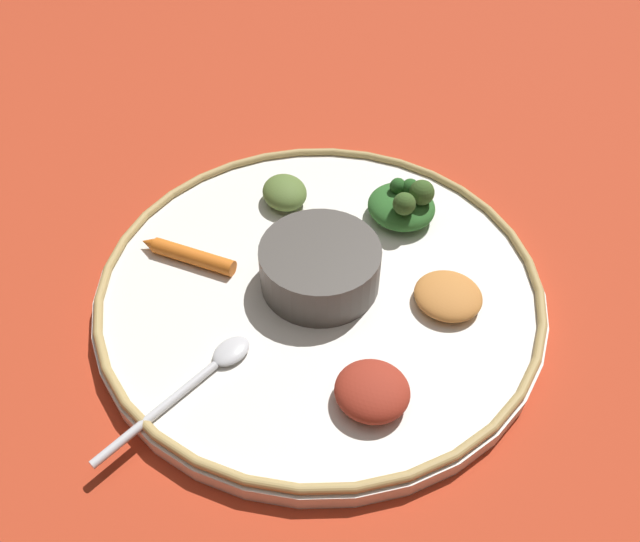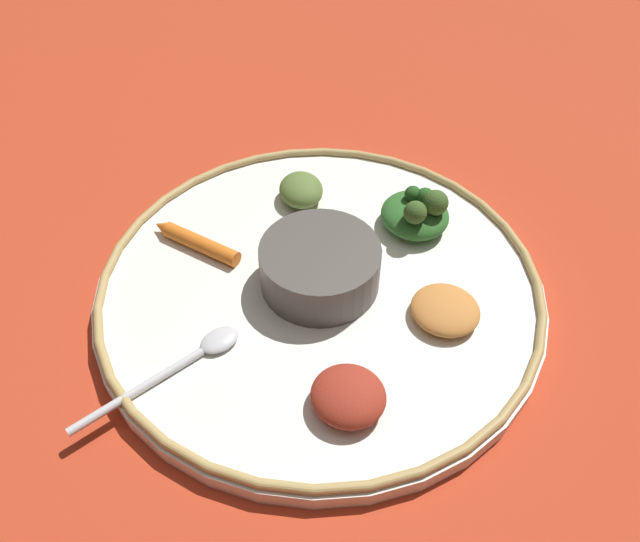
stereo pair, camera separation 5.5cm
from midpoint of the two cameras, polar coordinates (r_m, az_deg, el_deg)
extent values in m
plane|color=#B7381E|center=(0.57, -2.75, -2.28)|extent=(2.40, 2.40, 0.00)
cylinder|color=white|center=(0.57, -2.77, -1.74)|extent=(0.40, 0.40, 0.02)
torus|color=tan|center=(0.56, -2.81, -0.99)|extent=(0.40, 0.40, 0.01)
cylinder|color=#4C4742|center=(0.55, -2.88, 0.28)|extent=(0.11, 0.11, 0.04)
cylinder|color=brown|center=(0.53, -2.95, 1.62)|extent=(0.09, 0.09, 0.01)
ellipsoid|color=silver|center=(0.52, -11.24, -7.43)|extent=(0.04, 0.03, 0.01)
cylinder|color=silver|center=(0.50, -17.90, -12.44)|extent=(0.12, 0.02, 0.01)
ellipsoid|color=#2D6628|center=(0.62, 4.97, 5.82)|extent=(0.08, 0.09, 0.03)
sphere|color=#23511E|center=(0.61, 4.63, 7.69)|extent=(0.02, 0.02, 0.02)
sphere|color=#385623|center=(0.60, 6.70, 7.11)|extent=(0.02, 0.02, 0.02)
sphere|color=#23511E|center=(0.61, 5.75, 7.55)|extent=(0.02, 0.02, 0.02)
sphere|color=#385623|center=(0.59, 4.86, 6.24)|extent=(0.02, 0.02, 0.02)
cylinder|color=orange|center=(0.59, -14.20, 1.15)|extent=(0.05, 0.08, 0.02)
cone|color=orange|center=(0.62, -17.99, 2.35)|extent=(0.02, 0.02, 0.01)
ellipsoid|color=#C67A38|center=(0.55, 8.91, -2.42)|extent=(0.07, 0.07, 0.02)
ellipsoid|color=maroon|center=(0.48, 1.49, -11.18)|extent=(0.08, 0.08, 0.03)
ellipsoid|color=#567033|center=(0.64, -5.77, 7.10)|extent=(0.06, 0.07, 0.03)
camera|label=1|loc=(0.03, -92.87, -3.03)|focal=34.75mm
camera|label=2|loc=(0.03, 87.13, 3.03)|focal=34.75mm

